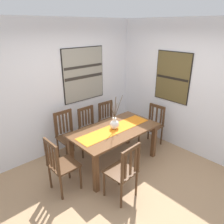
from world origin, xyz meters
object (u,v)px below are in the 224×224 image
Objects in this scene: chair_2 at (90,127)px; chair_3 at (123,171)px; chair_5 at (67,134)px; painting_on_back_wall at (84,74)px; centerpiece_vase at (114,124)px; chair_0 at (61,165)px; dining_table at (115,134)px; painting_on_side_wall at (173,77)px; chair_4 at (109,120)px; chair_1 at (152,125)px.

chair_3 reaches higher than chair_2.
painting_on_back_wall is at bearing 26.98° from chair_5.
centerpiece_vase is 0.72× the size of chair_0.
chair_0 is 0.98× the size of chair_5.
dining_table is 1.80× the size of chair_2.
painting_on_side_wall is at bearing -4.79° from chair_0.
centerpiece_vase is 1.38m from painting_on_back_wall.
centerpiece_vase is at bearing -90.81° from chair_2.
dining_table is 0.94m from chair_3.
painting_on_back_wall is at bearing 137.55° from chair_4.
chair_2 is 0.56m from chair_5.
chair_4 is (-0.56, 0.83, 0.01)m from chair_1.
chair_3 is at bearing -124.63° from centerpiece_vase.
centerpiece_vase is 1.20m from chair_1.
painting_on_side_wall reaches higher than chair_0.
centerpiece_vase is 0.71× the size of chair_3.
chair_0 is 1.06× the size of chair_4.
painting_on_back_wall reaches higher than chair_5.
dining_table is 1.73× the size of chair_0.
chair_3 is (0.62, -0.79, -0.00)m from chair_0.
chair_2 is at bearing 89.19° from centerpiece_vase.
chair_2 is (0.01, 0.80, -0.14)m from dining_table.
painting_on_back_wall is at bearing 65.82° from chair_2.
painting_on_back_wall reaches higher than chair_4.
centerpiece_vase is 0.75× the size of chair_2.
painting_on_back_wall reaches higher than painting_on_side_wall.
chair_4 reaches higher than dining_table.
centerpiece_vase is 0.70× the size of chair_5.
chair_1 is at bearing -51.27° from painting_on_back_wall.
dining_table is at bearing -55.95° from chair_5.
chair_0 is 1.04× the size of chair_2.
chair_5 is (-0.54, 0.80, -0.34)m from centerpiece_vase.
chair_5 is at bearing 52.18° from chair_0.
painting_on_back_wall is at bearing 81.34° from dining_table.
chair_2 is at bearing -0.43° from chair_5.
painting_on_back_wall is (0.18, 1.17, 0.93)m from dining_table.
painting_on_back_wall reaches higher than chair_1.
chair_2 is at bearing -179.32° from chair_4.
dining_table is 0.22m from centerpiece_vase.
chair_3 is at bearing -156.17° from chair_1.
painting_on_back_wall reaches higher than chair_2.
chair_3 is (-0.54, -1.56, 0.00)m from chair_2.
painting_on_side_wall reaches higher than centerpiece_vase.
chair_4 is (1.73, 0.78, -0.01)m from chair_0.
painting_on_side_wall is at bearing -47.96° from chair_4.
chair_4 is 1.71m from painting_on_side_wall.
chair_5 is (-0.54, 0.81, -0.12)m from dining_table.
centerpiece_vase is 1.00m from chair_3.
chair_3 is 0.85× the size of painting_on_back_wall.
chair_1 reaches higher than dining_table.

